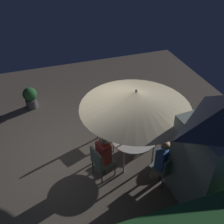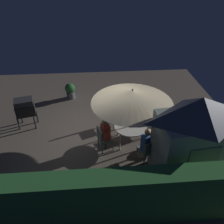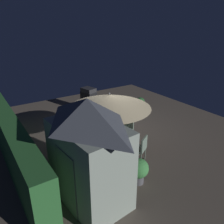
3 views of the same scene
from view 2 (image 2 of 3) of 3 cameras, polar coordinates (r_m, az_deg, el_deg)
The scene contains 14 objects.
ground_plane at distance 8.63m, azimuth -3.77°, elevation -4.99°, with size 11.00×11.00×0.00m, color brown.
hedge_backdrop at distance 5.65m, azimuth -3.20°, elevation -21.41°, with size 6.83×0.52×1.59m.
garden_shed at distance 6.60m, azimuth 19.97°, elevation -6.45°, with size 2.23×1.53×2.69m.
patio_table at distance 7.78m, azimuth 4.72°, elevation -3.91°, with size 1.13×1.13×0.72m.
patio_umbrella at distance 7.08m, azimuth 5.18°, elevation 3.97°, with size 2.64×2.64×2.17m.
bbq_grill at distance 9.04m, azimuth -21.33°, elevation 1.04°, with size 0.80×0.66×1.20m.
chair_near_shed at distance 7.55m, azimuth -2.27°, elevation -6.53°, with size 0.58×0.58×0.90m.
chair_far_side at distance 7.22m, azimuth 9.17°, elevation -9.37°, with size 0.61×0.61×0.90m.
chair_toward_hedge at distance 8.46m, azimuth 10.47°, elevation -2.06°, with size 0.63×0.63×0.90m.
chair_toward_house at distance 8.63m, azimuth 0.83°, elevation -0.58°, with size 0.60×0.61×0.90m.
potted_plant_by_shed at distance 10.68m, azimuth -10.60°, elevation 5.44°, with size 0.46×0.46×0.75m.
potted_plant_by_grill at distance 8.22m, azimuth 16.72°, elevation -5.09°, with size 0.56×0.56×0.76m.
person_in_red at distance 7.41m, azimuth -1.69°, elevation -4.83°, with size 0.33×0.40×1.26m.
person_in_blue at distance 7.09m, azimuth 8.96°, elevation -7.42°, with size 0.41×0.36×1.26m.
Camera 2 is at (-0.05, 6.69, 5.46)m, focal length 35.86 mm.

